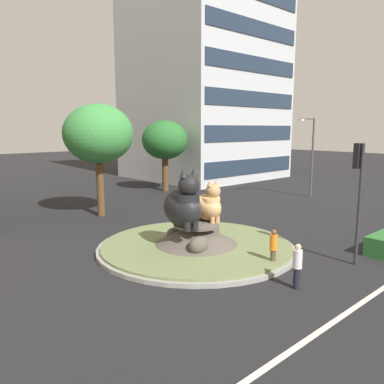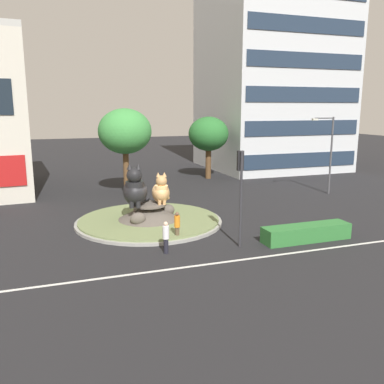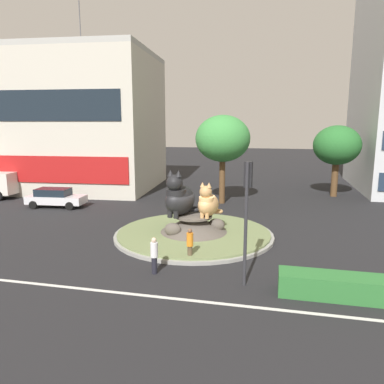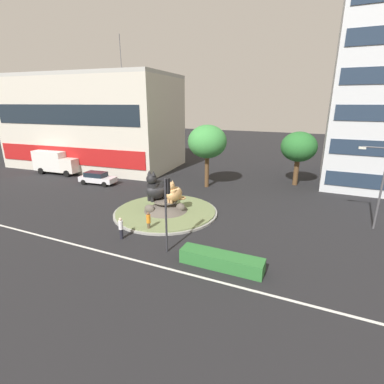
{
  "view_description": "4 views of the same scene",
  "coord_description": "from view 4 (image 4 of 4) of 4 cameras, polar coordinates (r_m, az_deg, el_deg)",
  "views": [
    {
      "loc": [
        -12.43,
        -13.2,
        5.81
      ],
      "look_at": [
        2.0,
        2.47,
        2.28
      ],
      "focal_mm": 36.37,
      "sensor_mm": 36.0,
      "label": 1
    },
    {
      "loc": [
        -5.91,
        -25.36,
        7.38
      ],
      "look_at": [
        3.27,
        0.85,
        1.67
      ],
      "focal_mm": 38.39,
      "sensor_mm": 36.0,
      "label": 2
    },
    {
      "loc": [
        4.62,
        -20.83,
        6.7
      ],
      "look_at": [
        -0.46,
        1.54,
        2.39
      ],
      "focal_mm": 34.52,
      "sensor_mm": 36.0,
      "label": 3
    },
    {
      "loc": [
        12.23,
        -21.44,
        9.83
      ],
      "look_at": [
        2.44,
        0.47,
        2.23
      ],
      "focal_mm": 26.69,
      "sensor_mm": 36.0,
      "label": 4
    }
  ],
  "objects": [
    {
      "name": "ground_plane",
      "position": [
        26.57,
        -5.24,
        -4.21
      ],
      "size": [
        160.0,
        160.0,
        0.0
      ],
      "primitive_type": "plane",
      "color": "black"
    },
    {
      "name": "streetlight_arm",
      "position": [
        26.47,
        33.31,
        1.65
      ],
      "size": [
        2.1,
        0.3,
        6.64
      ],
      "rotation": [
        0.0,
        0.0,
        3.09
      ],
      "color": "#4C4C51",
      "rests_on": "ground"
    },
    {
      "name": "roundabout_island",
      "position": [
        26.42,
        -5.26,
        -3.4
      ],
      "size": [
        9.5,
        9.5,
        1.27
      ],
      "color": "gray",
      "rests_on": "ground"
    },
    {
      "name": "shophouse_block",
      "position": [
        48.3,
        -18.95,
        13.11
      ],
      "size": [
        26.4,
        14.87,
        18.67
      ],
      "rotation": [
        0.0,
        0.0,
        0.08
      ],
      "color": "beige",
      "rests_on": "ground"
    },
    {
      "name": "pedestrian_white_shirt",
      "position": [
        22.0,
        -14.02,
        -6.94
      ],
      "size": [
        0.34,
        0.34,
        1.69
      ],
      "rotation": [
        0.0,
        0.0,
        0.56
      ],
      "color": "black",
      "rests_on": "ground"
    },
    {
      "name": "cat_statue_black",
      "position": [
        26.17,
        -7.14,
        0.69
      ],
      "size": [
        2.32,
        2.88,
        2.78
      ],
      "rotation": [
        0.0,
        0.0,
        -1.82
      ],
      "color": "black",
      "rests_on": "roundabout_island"
    },
    {
      "name": "third_tree_left",
      "position": [
        33.53,
        3.07,
        9.96
      ],
      "size": [
        4.5,
        4.5,
        7.35
      ],
      "color": "brown",
      "rests_on": "ground"
    },
    {
      "name": "cat_statue_calico",
      "position": [
        25.53,
        -3.67,
        -0.24
      ],
      "size": [
        1.54,
        2.09,
        2.09
      ],
      "rotation": [
        0.0,
        0.0,
        -1.73
      ],
      "color": "tan",
      "rests_on": "roundabout_island"
    },
    {
      "name": "sedan_on_far_lane",
      "position": [
        37.45,
        -18.41,
        2.7
      ],
      "size": [
        4.73,
        2.27,
        1.52
      ],
      "rotation": [
        0.0,
        0.0,
        0.09
      ],
      "color": "silver",
      "rests_on": "ground"
    },
    {
      "name": "traffic_light_mast",
      "position": [
        18.7,
        -5.09,
        -1.94
      ],
      "size": [
        0.35,
        0.46,
        5.18
      ],
      "rotation": [
        0.0,
        0.0,
        1.45
      ],
      "color": "#2D2D33",
      "rests_on": "ground"
    },
    {
      "name": "lane_centreline",
      "position": [
        20.63,
        -16.38,
        -11.66
      ],
      "size": [
        112.0,
        0.2,
        0.01
      ],
      "primitive_type": "cube",
      "color": "silver",
      "rests_on": "ground"
    },
    {
      "name": "delivery_box_truck",
      "position": [
        45.1,
        -25.51,
        5.49
      ],
      "size": [
        7.1,
        2.97,
        3.22
      ],
      "rotation": [
        0.0,
        0.0,
        0.07
      ],
      "color": "silver",
      "rests_on": "ground"
    },
    {
      "name": "second_tree_near_tower",
      "position": [
        36.7,
        20.56,
        8.39
      ],
      "size": [
        4.19,
        4.19,
        6.5
      ],
      "color": "brown",
      "rests_on": "ground"
    },
    {
      "name": "pedestrian_orange_shirt",
      "position": [
        22.76,
        -8.68,
        -5.82
      ],
      "size": [
        0.33,
        0.33,
        1.64
      ],
      "rotation": [
        0.0,
        0.0,
        3.67
      ],
      "color": "brown",
      "rests_on": "ground"
    },
    {
      "name": "clipped_hedge_strip",
      "position": [
        18.25,
        5.88,
        -13.47
      ],
      "size": [
        5.24,
        1.2,
        0.9
      ],
      "primitive_type": "cube",
      "color": "#2D7033",
      "rests_on": "ground"
    },
    {
      "name": "broadleaf_tree_behind_island",
      "position": [
        41.67,
        -10.09,
        12.06
      ],
      "size": [
        6.83,
        6.83,
        8.93
      ],
      "color": "brown",
      "rests_on": "ground"
    }
  ]
}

